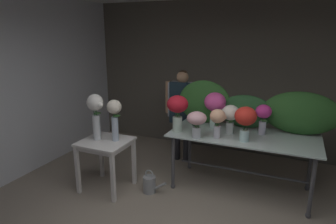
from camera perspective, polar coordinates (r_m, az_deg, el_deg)
The scene contains 17 objects.
ground_plane at distance 4.54m, azimuth 8.26°, elevation -14.16°, with size 7.54×7.54×0.00m, color gray.
wall_back at distance 5.62m, azimuth 13.27°, elevation 6.37°, with size 5.80×0.12×2.79m, color #5B564C.
wall_left at distance 5.52m, azimuth -21.62°, elevation 5.57°, with size 0.12×3.38×2.79m, color silver.
display_table_glass at distance 4.28m, azimuth 14.19°, elevation -5.82°, with size 2.00×0.92×0.84m.
side_table_white at distance 4.30m, azimuth -11.94°, elevation -6.69°, with size 0.66×0.63×0.74m.
florist at distance 5.06m, azimuth 2.73°, elevation 1.10°, with size 0.62×0.24×1.60m.
foliage_backdrop at distance 4.46m, azimuth 16.91°, elevation 0.50°, with size 2.29×0.30×0.67m.
vase_blush_freesia at distance 3.94m, azimuth 5.55°, elevation -1.76°, with size 0.26×0.26×0.36m.
vase_crimson_carnations at distance 4.16m, azimuth 1.86°, elevation 0.74°, with size 0.30×0.30×0.52m.
vase_fuchsia_tulips at distance 4.38m, azimuth 9.07°, elevation 1.34°, with size 0.32×0.31×0.53m.
vase_ivory_dahlias at distance 4.18m, azimuth 11.93°, elevation -0.68°, with size 0.25×0.24×0.41m.
vase_scarlet_lilies at distance 3.92m, azimuth 14.69°, elevation -1.28°, with size 0.28×0.28×0.46m.
vase_magenta_peonies at distance 4.26m, azimuth 17.91°, elevation -0.59°, with size 0.22×0.22×0.42m.
vase_peach_stock at distance 3.97m, azimuth 9.53°, elevation -1.39°, with size 0.22×0.21×0.40m.
vase_white_roses_tall at distance 4.21m, azimuth -13.78°, elevation 0.24°, with size 0.26×0.23×0.65m.
vase_cream_lisianthus_tall at distance 4.12m, azimuth -10.28°, elevation -0.48°, with size 0.20×0.20×0.59m.
watering_can at distance 4.33m, azimuth -3.55°, elevation -13.67°, with size 0.35×0.18×0.34m.
Camera 1 is at (0.98, -2.21, 2.20)m, focal length 31.64 mm.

